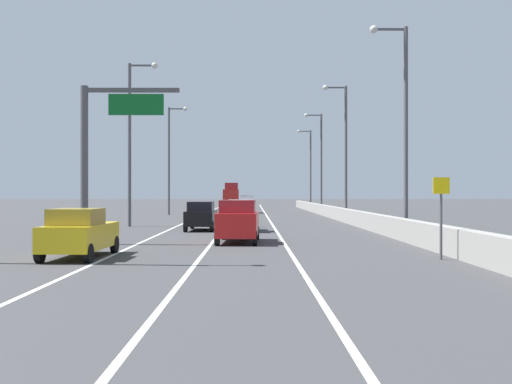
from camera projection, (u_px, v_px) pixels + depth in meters
The scene contains 19 objects.
ground_plane at pixel (252, 215), 66.55m from camera, with size 320.00×320.00×0.00m, color #38383A.
lane_stripe_left at pixel (194, 218), 57.52m from camera, with size 0.16×130.00×0.00m, color silver.
lane_stripe_center at pixel (231, 218), 57.54m from camera, with size 0.16×130.00×0.00m, color silver.
lane_stripe_right at pixel (268, 218), 57.56m from camera, with size 0.16×130.00×0.00m, color silver.
jersey_barrier_right at pixel (363, 220), 42.61m from camera, with size 0.60×120.00×1.10m, color gray.
overhead_sign_gantry at pixel (100, 144), 28.73m from camera, with size 4.68×0.36×7.50m.
speed_advisory_sign at pixel (441, 211), 22.09m from camera, with size 0.60×0.11×3.00m.
lamp_post_right_second at pixel (402, 117), 33.99m from camera, with size 2.14×0.44×11.80m.
lamp_post_right_third at pixel (343, 144), 52.86m from camera, with size 2.14×0.44×11.80m.
lamp_post_right_fourth at pixel (319, 157), 71.73m from camera, with size 2.14×0.44×11.80m.
lamp_post_right_fifth at pixel (309, 164), 90.61m from camera, with size 2.14×0.44×11.80m.
lamp_post_left_mid at pixel (133, 134), 43.64m from camera, with size 2.14×0.44×11.80m.
lamp_post_left_far at pixel (171, 154), 66.29m from camera, with size 2.14×0.44×11.80m.
car_white_0 at pixel (247, 204), 72.83m from camera, with size 1.86×4.45×2.14m.
car_silver_1 at pixel (241, 215), 38.46m from camera, with size 1.92×4.08×2.00m.
car_red_2 at pixel (238, 221), 29.72m from camera, with size 2.12×4.66×2.08m.
car_black_3 at pixel (201, 216), 39.20m from camera, with size 1.94×4.45×1.86m.
car_yellow_4 at pixel (79, 233), 22.77m from camera, with size 2.01×4.60×1.85m.
box_truck at pixel (231, 196), 96.99m from camera, with size 2.60×9.30×4.03m.
Camera 1 is at (-0.07, -2.56, 2.45)m, focal length 42.67 mm.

